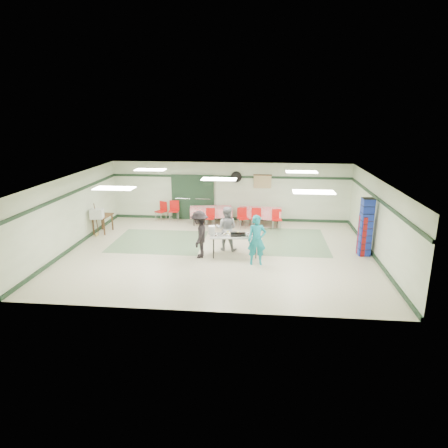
# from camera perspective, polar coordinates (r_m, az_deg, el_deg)

# --- Properties ---
(floor) EXTENTS (11.00, 11.00, 0.00)m
(floor) POSITION_cam_1_polar(r_m,az_deg,el_deg) (14.59, -0.68, -4.00)
(floor) COLOR beige
(floor) RESTS_ON ground
(ceiling) EXTENTS (11.00, 11.00, 0.00)m
(ceiling) POSITION_cam_1_polar(r_m,az_deg,el_deg) (13.91, -0.72, 6.52)
(ceiling) COLOR white
(ceiling) RESTS_ON wall_back
(wall_back) EXTENTS (11.00, 0.00, 11.00)m
(wall_back) POSITION_cam_1_polar(r_m,az_deg,el_deg) (18.55, 0.83, 4.65)
(wall_back) COLOR beige
(wall_back) RESTS_ON floor
(wall_front) EXTENTS (11.00, 0.00, 11.00)m
(wall_front) POSITION_cam_1_polar(r_m,az_deg,el_deg) (9.94, -3.56, -5.46)
(wall_front) COLOR beige
(wall_front) RESTS_ON floor
(wall_left) EXTENTS (0.00, 9.00, 9.00)m
(wall_left) POSITION_cam_1_polar(r_m,az_deg,el_deg) (15.76, -21.01, 1.55)
(wall_left) COLOR beige
(wall_left) RESTS_ON floor
(wall_right) EXTENTS (0.00, 9.00, 9.00)m
(wall_right) POSITION_cam_1_polar(r_m,az_deg,el_deg) (14.66, 21.20, 0.52)
(wall_right) COLOR beige
(wall_right) RESTS_ON floor
(trim_back) EXTENTS (11.00, 0.06, 0.10)m
(trim_back) POSITION_cam_1_polar(r_m,az_deg,el_deg) (18.40, 0.83, 6.77)
(trim_back) COLOR #1B3220
(trim_back) RESTS_ON wall_back
(baseboard_back) EXTENTS (11.00, 0.06, 0.12)m
(baseboard_back) POSITION_cam_1_polar(r_m,az_deg,el_deg) (18.82, 0.81, 0.78)
(baseboard_back) COLOR #1B3220
(baseboard_back) RESTS_ON floor
(trim_left) EXTENTS (0.06, 9.00, 0.10)m
(trim_left) POSITION_cam_1_polar(r_m,az_deg,el_deg) (15.60, -21.16, 4.04)
(trim_left) COLOR #1B3220
(trim_left) RESTS_ON wall_back
(baseboard_left) EXTENTS (0.06, 9.00, 0.12)m
(baseboard_left) POSITION_cam_1_polar(r_m,az_deg,el_deg) (16.09, -20.46, -2.90)
(baseboard_left) COLOR #1B3220
(baseboard_left) RESTS_ON floor
(trim_right) EXTENTS (0.06, 9.00, 0.10)m
(trim_right) POSITION_cam_1_polar(r_m,az_deg,el_deg) (14.49, 21.36, 3.19)
(trim_right) COLOR #1B3220
(trim_right) RESTS_ON wall_back
(baseboard_right) EXTENTS (0.06, 9.00, 0.12)m
(baseboard_right) POSITION_cam_1_polar(r_m,az_deg,el_deg) (15.02, 20.60, -4.23)
(baseboard_right) COLOR #1B3220
(baseboard_right) RESTS_ON floor
(green_patch_a) EXTENTS (3.50, 3.00, 0.01)m
(green_patch_a) POSITION_cam_1_polar(r_m,az_deg,el_deg) (15.97, -9.25, -2.43)
(green_patch_a) COLOR #638360
(green_patch_a) RESTS_ON floor
(green_patch_b) EXTENTS (2.50, 3.50, 0.01)m
(green_patch_b) POSITION_cam_1_polar(r_m,az_deg,el_deg) (15.98, 9.96, -2.45)
(green_patch_b) COLOR #638360
(green_patch_b) RESTS_ON floor
(double_door_left) EXTENTS (0.90, 0.06, 2.10)m
(double_door_left) POSITION_cam_1_polar(r_m,az_deg,el_deg) (18.86, -5.88, 3.82)
(double_door_left) COLOR gray
(double_door_left) RESTS_ON floor
(double_door_right) EXTENTS (0.90, 0.06, 2.10)m
(double_door_right) POSITION_cam_1_polar(r_m,az_deg,el_deg) (18.70, -3.02, 3.78)
(double_door_right) COLOR gray
(double_door_right) RESTS_ON floor
(door_frame) EXTENTS (2.00, 0.03, 2.15)m
(door_frame) POSITION_cam_1_polar(r_m,az_deg,el_deg) (18.76, -4.48, 3.79)
(door_frame) COLOR #1B3220
(door_frame) RESTS_ON floor
(wall_fan) EXTENTS (0.50, 0.10, 0.50)m
(wall_fan) POSITION_cam_1_polar(r_m,az_deg,el_deg) (18.35, 1.76, 6.74)
(wall_fan) COLOR black
(wall_fan) RESTS_ON wall_back
(scroll_banner) EXTENTS (0.80, 0.02, 0.60)m
(scroll_banner) POSITION_cam_1_polar(r_m,az_deg,el_deg) (18.34, 5.52, 6.04)
(scroll_banner) COLOR tan
(scroll_banner) RESTS_ON wall_back
(serving_table) EXTENTS (1.77, 0.85, 0.76)m
(serving_table) POSITION_cam_1_polar(r_m,az_deg,el_deg) (14.00, 1.52, -1.80)
(serving_table) COLOR #ABABA6
(serving_table) RESTS_ON floor
(sheet_tray_right) EXTENTS (0.61, 0.48, 0.02)m
(sheet_tray_right) POSITION_cam_1_polar(r_m,az_deg,el_deg) (13.92, 3.70, -1.68)
(sheet_tray_right) COLOR silver
(sheet_tray_right) RESTS_ON serving_table
(sheet_tray_mid) EXTENTS (0.68, 0.54, 0.02)m
(sheet_tray_mid) POSITION_cam_1_polar(r_m,az_deg,el_deg) (14.07, 1.03, -1.45)
(sheet_tray_mid) COLOR silver
(sheet_tray_mid) RESTS_ON serving_table
(sheet_tray_left) EXTENTS (0.60, 0.48, 0.02)m
(sheet_tray_left) POSITION_cam_1_polar(r_m,az_deg,el_deg) (13.95, -0.80, -1.60)
(sheet_tray_left) COLOR silver
(sheet_tray_left) RESTS_ON serving_table
(baking_pan) EXTENTS (0.55, 0.38, 0.08)m
(baking_pan) POSITION_cam_1_polar(r_m,az_deg,el_deg) (13.92, 2.02, -1.53)
(baking_pan) COLOR black
(baking_pan) RESTS_ON serving_table
(foam_box_stack) EXTENTS (0.24, 0.22, 0.30)m
(foam_box_stack) POSITION_cam_1_polar(r_m,az_deg,el_deg) (14.04, -1.76, -0.90)
(foam_box_stack) COLOR white
(foam_box_stack) RESTS_ON serving_table
(volunteer_teal) EXTENTS (0.66, 0.48, 1.69)m
(volunteer_teal) POSITION_cam_1_polar(r_m,az_deg,el_deg) (13.23, 4.71, -2.31)
(volunteer_teal) COLOR teal
(volunteer_teal) RESTS_ON floor
(volunteer_grey) EXTENTS (0.88, 0.74, 1.64)m
(volunteer_grey) POSITION_cam_1_polar(r_m,az_deg,el_deg) (14.56, 0.35, -0.65)
(volunteer_grey) COLOR gray
(volunteer_grey) RESTS_ON floor
(volunteer_dark) EXTENTS (0.66, 1.10, 1.66)m
(volunteer_dark) POSITION_cam_1_polar(r_m,az_deg,el_deg) (13.87, -3.53, -1.48)
(volunteer_dark) COLOR black
(volunteer_dark) RESTS_ON floor
(dining_table_a) EXTENTS (1.96, 0.97, 0.77)m
(dining_table_a) POSITION_cam_1_polar(r_m,az_deg,el_deg) (17.91, 5.13, 1.62)
(dining_table_a) COLOR red
(dining_table_a) RESTS_ON floor
(dining_table_b) EXTENTS (1.98, 1.14, 0.77)m
(dining_table_b) POSITION_cam_1_polar(r_m,az_deg,el_deg) (18.06, -1.87, 1.79)
(dining_table_b) COLOR red
(dining_table_b) RESTS_ON floor
(chair_a) EXTENTS (0.43, 0.43, 0.90)m
(chair_a) POSITION_cam_1_polar(r_m,az_deg,el_deg) (17.37, 4.62, 1.12)
(chair_a) COLOR red
(chair_a) RESTS_ON floor
(chair_b) EXTENTS (0.54, 0.54, 0.91)m
(chair_b) POSITION_cam_1_polar(r_m,az_deg,el_deg) (17.38, 2.68, 1.18)
(chair_b) COLOR red
(chair_b) RESTS_ON floor
(chair_c) EXTENTS (0.43, 0.43, 0.87)m
(chair_c) POSITION_cam_1_polar(r_m,az_deg,el_deg) (17.38, 7.54, 0.97)
(chair_c) COLOR red
(chair_c) RESTS_ON floor
(chair_d) EXTENTS (0.42, 0.42, 0.85)m
(chair_d) POSITION_cam_1_polar(r_m,az_deg,el_deg) (17.52, -1.99, 1.17)
(chair_d) COLOR red
(chair_d) RESTS_ON floor
(chair_loose_a) EXTENTS (0.46, 0.46, 0.94)m
(chair_loose_a) POSITION_cam_1_polar(r_m,az_deg,el_deg) (18.71, -7.14, 2.20)
(chair_loose_a) COLOR red
(chair_loose_a) RESTS_ON floor
(chair_loose_b) EXTENTS (0.57, 0.57, 0.91)m
(chair_loose_b) POSITION_cam_1_polar(r_m,az_deg,el_deg) (18.76, -8.85, 2.11)
(chair_loose_b) COLOR red
(chair_loose_b) RESTS_ON floor
(crate_stack_blue_a) EXTENTS (0.42, 0.42, 2.07)m
(crate_stack_blue_a) POSITION_cam_1_polar(r_m,az_deg,el_deg) (14.83, 19.59, -0.42)
(crate_stack_blue_a) COLOR navy
(crate_stack_blue_a) RESTS_ON floor
(crate_stack_red) EXTENTS (0.44, 0.44, 1.44)m
(crate_stack_red) POSITION_cam_1_polar(r_m,az_deg,el_deg) (14.90, 19.49, -1.59)
(crate_stack_red) COLOR maroon
(crate_stack_red) RESTS_ON floor
(crate_stack_blue_b) EXTENTS (0.37, 0.37, 1.43)m
(crate_stack_blue_b) POSITION_cam_1_polar(r_m,az_deg,el_deg) (15.06, 19.34, -1.42)
(crate_stack_blue_b) COLOR navy
(crate_stack_blue_b) RESTS_ON floor
(printer_table) EXTENTS (0.67, 0.97, 0.74)m
(printer_table) POSITION_cam_1_polar(r_m,az_deg,el_deg) (17.50, -16.97, 0.89)
(printer_table) COLOR brown
(printer_table) RESTS_ON floor
(office_printer) EXTENTS (0.56, 0.50, 0.39)m
(office_printer) POSITION_cam_1_polar(r_m,az_deg,el_deg) (16.97, -17.71, 1.40)
(office_printer) COLOR silver
(office_printer) RESTS_ON printer_table
(broom) EXTENTS (0.04, 0.22, 1.35)m
(broom) POSITION_cam_1_polar(r_m,az_deg,el_deg) (17.12, -17.79, 0.71)
(broom) COLOR brown
(broom) RESTS_ON floor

